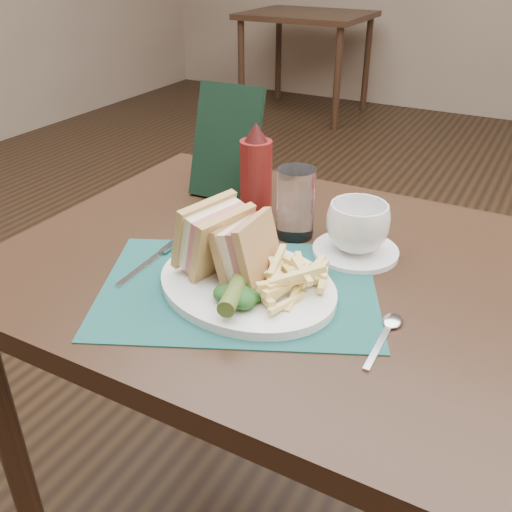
{
  "coord_description": "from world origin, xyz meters",
  "views": [
    {
      "loc": [
        0.4,
        -1.27,
        1.24
      ],
      "look_at": [
        0.02,
        -0.58,
        0.8
      ],
      "focal_mm": 40.0,
      "sensor_mm": 36.0,
      "label": 1
    }
  ],
  "objects": [
    {
      "name": "ketchup_bottle",
      "position": [
        -0.1,
        -0.36,
        0.84
      ],
      "size": [
        0.07,
        0.07,
        0.19
      ],
      "primitive_type": null,
      "rotation": [
        0.0,
        0.0,
        0.05
      ],
      "color": "#611310",
      "rests_on": "table_main"
    },
    {
      "name": "sandwich_half_a",
      "position": [
        -0.07,
        -0.6,
        0.82
      ],
      "size": [
        0.1,
        0.13,
        0.12
      ],
      "primitive_type": null,
      "rotation": [
        0.0,
        0.24,
        -0.24
      ],
      "color": "tan",
      "rests_on": "plate"
    },
    {
      "name": "kale_garnish",
      "position": [
        0.03,
        -0.67,
        0.78
      ],
      "size": [
        0.11,
        0.08,
        0.03
      ],
      "primitive_type": null,
      "color": "#153C15",
      "rests_on": "plate"
    },
    {
      "name": "coffee_cup",
      "position": [
        0.13,
        -0.42,
        0.8
      ],
      "size": [
        0.15,
        0.15,
        0.09
      ],
      "primitive_type": "imported",
      "rotation": [
        0.0,
        0.0,
        0.86
      ],
      "color": "white",
      "rests_on": "saucer"
    },
    {
      "name": "saucer",
      "position": [
        0.13,
        -0.42,
        0.76
      ],
      "size": [
        0.15,
        0.15,
        0.01
      ],
      "primitive_type": "cylinder",
      "rotation": [
        0.0,
        0.0,
        -0.03
      ],
      "color": "white",
      "rests_on": "table_main"
    },
    {
      "name": "placemat",
      "position": [
        0.01,
        -0.62,
        0.75
      ],
      "size": [
        0.52,
        0.46,
        0.0
      ],
      "primitive_type": "cube",
      "rotation": [
        0.0,
        0.0,
        0.44
      ],
      "color": "#174B47",
      "rests_on": "table_main"
    },
    {
      "name": "drinking_glass",
      "position": [
        0.01,
        -0.41,
        0.81
      ],
      "size": [
        0.08,
        0.08,
        0.13
      ],
      "primitive_type": "cylinder",
      "rotation": [
        0.0,
        0.0,
        0.15
      ],
      "color": "white",
      "rests_on": "table_main"
    },
    {
      "name": "wall_back",
      "position": [
        0.0,
        3.5,
        0.0
      ],
      "size": [
        6.0,
        0.0,
        6.0
      ],
      "primitive_type": "plane",
      "rotation": [
        1.57,
        0.0,
        0.0
      ],
      "color": "gray",
      "rests_on": "ground"
    },
    {
      "name": "spoon",
      "position": [
        0.25,
        -0.63,
        0.76
      ],
      "size": [
        0.04,
        0.15,
        0.01
      ],
      "primitive_type": null,
      "rotation": [
        0.0,
        0.0,
        0.02
      ],
      "color": "silver",
      "rests_on": "table_main"
    },
    {
      "name": "table_bg_left",
      "position": [
        -1.46,
        2.92,
        0.38
      ],
      "size": [
        0.9,
        0.75,
        0.75
      ],
      "primitive_type": null,
      "color": "black",
      "rests_on": "ground"
    },
    {
      "name": "fork",
      "position": [
        -0.16,
        -0.62,
        0.76
      ],
      "size": [
        0.04,
        0.17,
        0.01
      ],
      "primitive_type": null,
      "rotation": [
        0.0,
        0.0,
        0.05
      ],
      "color": "silver",
      "rests_on": "placemat"
    },
    {
      "name": "pickle_spear",
      "position": [
        0.03,
        -0.67,
        0.79
      ],
      "size": [
        0.06,
        0.12,
        0.03
      ],
      "primitive_type": "cylinder",
      "rotation": [
        1.54,
        0.0,
        0.29
      ],
      "color": "#485F24",
      "rests_on": "plate"
    },
    {
      "name": "fries_pile",
      "position": [
        0.08,
        -0.6,
        0.79
      ],
      "size": [
        0.18,
        0.2,
        0.05
      ],
      "primitive_type": null,
      "color": "#F9DD7C",
      "rests_on": "plate"
    },
    {
      "name": "check_presenter",
      "position": [
        -0.21,
        -0.3,
        0.86
      ],
      "size": [
        0.15,
        0.1,
        0.23
      ],
      "primitive_type": "cube",
      "rotation": [
        -0.31,
        0.0,
        0.05
      ],
      "color": "black",
      "rests_on": "table_main"
    },
    {
      "name": "sandwich_half_b",
      "position": [
        -0.01,
        -0.6,
        0.82
      ],
      "size": [
        0.08,
        0.1,
        0.1
      ],
      "primitive_type": null,
      "rotation": [
        0.0,
        -0.24,
        0.01
      ],
      "color": "tan",
      "rests_on": "plate"
    },
    {
      "name": "table_main",
      "position": [
        0.0,
        -0.5,
        0.38
      ],
      "size": [
        0.9,
        0.75,
        0.75
      ],
      "primitive_type": null,
      "color": "black",
      "rests_on": "ground"
    },
    {
      "name": "floor",
      "position": [
        0.0,
        0.0,
        0.0
      ],
      "size": [
        7.0,
        7.0,
        0.0
      ],
      "primitive_type": "plane",
      "color": "black",
      "rests_on": "ground"
    },
    {
      "name": "plate",
      "position": [
        0.02,
        -0.61,
        0.76
      ],
      "size": [
        0.35,
        0.3,
        0.01
      ],
      "primitive_type": null,
      "rotation": [
        0.0,
        0.0,
        -0.24
      ],
      "color": "white",
      "rests_on": "placemat"
    }
  ]
}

